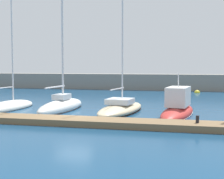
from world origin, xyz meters
The scene contains 9 objects.
ground_plane centered at (0.00, 0.00, 0.00)m, with size 120.00×120.00×0.00m, color navy.
dock_pier centered at (0.00, -1.50, 0.20)m, with size 30.86×2.16×0.41m, color brown.
breakwater_seawall centered at (0.00, 30.71, 1.23)m, with size 108.00×3.49×2.45m, color gray.
sailboat_ivory_second centered at (-7.61, 4.24, 0.22)m, with size 2.54×7.45×15.36m.
sailboat_white_third centered at (-2.77, 4.49, 0.47)m, with size 2.20×7.98×16.82m.
sailboat_sand_fourth centered at (2.35, 4.64, 0.33)m, with size 3.43×8.58×13.79m.
motorboat_red_fifth centered at (6.90, 4.51, 0.49)m, with size 3.05×8.51×3.60m.
mooring_buoy_yellow centered at (8.48, 26.06, 0.00)m, with size 0.79×0.79×0.79m, color yellow.
dock_bollard centered at (8.33, -1.50, 0.63)m, with size 0.20×0.20×0.44m, color black.
Camera 1 is at (8.14, -21.84, 3.81)m, focal length 53.92 mm.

